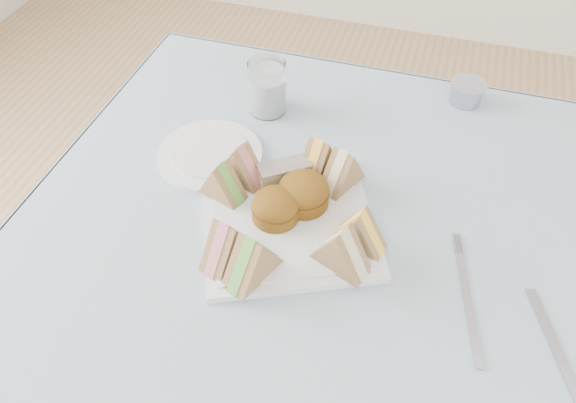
% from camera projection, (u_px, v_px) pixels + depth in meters
% --- Properties ---
extents(table, '(0.90, 0.90, 0.74)m').
position_uv_depth(table, '(328.00, 387.00, 1.07)').
color(table, brown).
rests_on(table, floor).
extents(tablecloth, '(1.02, 1.02, 0.01)m').
position_uv_depth(tablecloth, '(341.00, 272.00, 0.79)').
color(tablecloth, '#A9B5C3').
rests_on(tablecloth, table).
extents(serving_plate, '(0.34, 0.34, 0.01)m').
position_uv_depth(serving_plate, '(288.00, 221.00, 0.85)').
color(serving_plate, silver).
rests_on(serving_plate, tablecloth).
extents(sandwich_fl_a, '(0.07, 0.09, 0.07)m').
position_uv_depth(sandwich_fl_a, '(227.00, 241.00, 0.76)').
color(sandwich_fl_a, '#997448').
rests_on(sandwich_fl_a, serving_plate).
extents(sandwich_fl_b, '(0.07, 0.10, 0.08)m').
position_uv_depth(sandwich_fl_b, '(252.00, 256.00, 0.75)').
color(sandwich_fl_b, '#997448').
rests_on(sandwich_fl_b, serving_plate).
extents(sandwich_fr_a, '(0.08, 0.05, 0.07)m').
position_uv_depth(sandwich_fr_a, '(360.00, 228.00, 0.78)').
color(sandwich_fr_a, '#997448').
rests_on(sandwich_fr_a, serving_plate).
extents(sandwich_fr_b, '(0.09, 0.07, 0.07)m').
position_uv_depth(sandwich_fr_b, '(342.00, 247.00, 0.76)').
color(sandwich_fr_b, '#997448').
rests_on(sandwich_fr_b, serving_plate).
extents(sandwich_bl_a, '(0.08, 0.06, 0.07)m').
position_uv_depth(sandwich_bl_a, '(222.00, 180.00, 0.85)').
color(sandwich_bl_a, '#997448').
rests_on(sandwich_bl_a, serving_plate).
extents(sandwich_bl_b, '(0.09, 0.06, 0.07)m').
position_uv_depth(sandwich_bl_b, '(241.00, 163.00, 0.87)').
color(sandwich_bl_b, '#997448').
rests_on(sandwich_bl_b, serving_plate).
extents(sandwich_br_a, '(0.07, 0.09, 0.07)m').
position_uv_depth(sandwich_br_a, '(342.00, 168.00, 0.87)').
color(sandwich_br_a, '#997448').
rests_on(sandwich_br_a, serving_plate).
extents(sandwich_br_b, '(0.06, 0.09, 0.07)m').
position_uv_depth(sandwich_br_b, '(318.00, 156.00, 0.88)').
color(sandwich_br_b, '#997448').
rests_on(sandwich_br_b, serving_plate).
extents(scone_left, '(0.10, 0.10, 0.05)m').
position_uv_depth(scone_left, '(275.00, 207.00, 0.83)').
color(scone_left, brown).
rests_on(scone_left, serving_plate).
extents(scone_right, '(0.11, 0.11, 0.05)m').
position_uv_depth(scone_right, '(303.00, 192.00, 0.84)').
color(scone_right, brown).
rests_on(scone_right, serving_plate).
extents(pastry_slice, '(0.09, 0.07, 0.04)m').
position_uv_depth(pastry_slice, '(284.00, 174.00, 0.88)').
color(pastry_slice, '#C8BA84').
rests_on(pastry_slice, serving_plate).
extents(side_plate, '(0.23, 0.23, 0.01)m').
position_uv_depth(side_plate, '(210.00, 155.00, 0.95)').
color(side_plate, silver).
rests_on(side_plate, tablecloth).
extents(water_glass, '(0.08, 0.08, 0.10)m').
position_uv_depth(water_glass, '(267.00, 87.00, 1.01)').
color(water_glass, white).
rests_on(water_glass, tablecloth).
extents(tea_strainer, '(0.08, 0.08, 0.04)m').
position_uv_depth(tea_strainer, '(466.00, 93.00, 1.05)').
color(tea_strainer, '#A1A0B8').
rests_on(tea_strainer, tablecloth).
extents(knife, '(0.08, 0.16, 0.00)m').
position_uv_depth(knife, '(555.00, 346.00, 0.71)').
color(knife, '#A1A0B8').
rests_on(knife, tablecloth).
extents(fork, '(0.05, 0.18, 0.00)m').
position_uv_depth(fork, '(469.00, 306.00, 0.75)').
color(fork, '#A1A0B8').
rests_on(fork, tablecloth).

